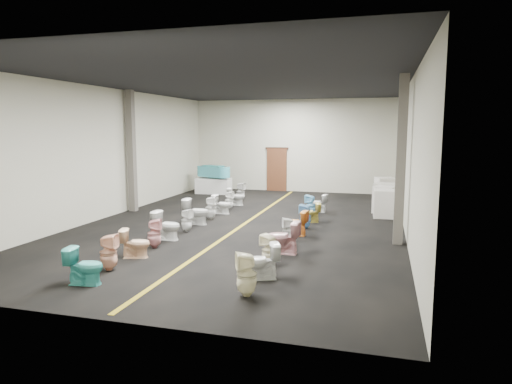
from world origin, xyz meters
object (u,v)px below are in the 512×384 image
at_px(toilet_left_4, 167,225).
at_px(toilet_left_9, 229,200).
at_px(toilet_right_2, 269,250).
at_px(toilet_right_6, 305,216).
at_px(appliance_crate_b, 385,199).
at_px(toilet_left_0, 85,266).
at_px(toilet_left_7, 210,208).
at_px(toilet_left_2, 135,243).
at_px(appliance_crate_d, 385,189).
at_px(toilet_left_5, 186,220).
at_px(toilet_left_1, 109,252).
at_px(toilet_right_0, 247,274).
at_px(toilet_left_10, 236,197).
at_px(appliance_crate_a, 385,204).
at_px(toilet_right_4, 289,231).
at_px(toilet_left_3, 154,233).
at_px(toilet_right_7, 310,213).
at_px(toilet_right_3, 283,237).
at_px(toilet_right_8, 310,206).
at_px(bathtub, 213,171).
at_px(toilet_left_8, 222,204).
at_px(toilet_right_1, 261,261).
at_px(toilet_left_11, 240,192).
at_px(display_table, 214,186).
at_px(toilet_right_5, 295,223).
at_px(toilet_left_6, 196,212).
at_px(appliance_crate_c, 385,195).

bearing_deg(toilet_left_4, toilet_left_9, 0.14).
xyz_separation_m(toilet_right_2, toilet_right_6, (0.15, 4.08, 0.02)).
bearing_deg(appliance_crate_b, toilet_left_0, -120.63).
bearing_deg(toilet_left_7, toilet_left_2, 168.22).
distance_m(appliance_crate_b, appliance_crate_d, 2.83).
relative_size(toilet_left_5, toilet_right_6, 0.91).
height_order(toilet_left_1, toilet_left_9, toilet_left_1).
height_order(toilet_left_7, toilet_right_0, toilet_right_0).
xyz_separation_m(toilet_left_5, toilet_left_10, (-0.06, 4.97, 0.01)).
xyz_separation_m(appliance_crate_a, toilet_left_0, (-5.76, -8.83, -0.10)).
bearing_deg(toilet_left_1, toilet_right_4, -55.92).
height_order(toilet_left_3, toilet_right_0, toilet_right_0).
bearing_deg(toilet_left_0, toilet_right_7, -34.50).
distance_m(toilet_left_1, toilet_right_3, 4.14).
height_order(toilet_left_2, toilet_left_3, toilet_left_3).
xyz_separation_m(toilet_left_0, toilet_right_8, (3.23, 8.29, 0.01)).
xyz_separation_m(bathtub, toilet_right_0, (5.45, -12.56, -0.65)).
relative_size(toilet_left_9, toilet_left_10, 1.00).
height_order(toilet_left_0, toilet_right_7, toilet_left_0).
relative_size(bathtub, toilet_left_9, 2.50).
xyz_separation_m(toilet_left_3, toilet_left_9, (0.02, 5.90, -0.03)).
relative_size(toilet_right_2, toilet_right_8, 0.94).
distance_m(toilet_left_8, toilet_left_9, 0.86).
bearing_deg(toilet_left_0, bathtub, 0.14).
height_order(toilet_left_5, toilet_right_3, toilet_right_3).
distance_m(appliance_crate_b, toilet_left_5, 7.53).
relative_size(toilet_left_10, toilet_right_4, 1.00).
height_order(toilet_left_0, toilet_right_3, toilet_right_3).
xyz_separation_m(toilet_left_7, toilet_right_1, (3.29, -5.57, -0.02)).
xyz_separation_m(toilet_left_11, toilet_right_6, (3.56, -4.53, -0.02)).
distance_m(toilet_right_1, toilet_right_8, 7.04).
relative_size(toilet_left_1, toilet_right_4, 1.15).
distance_m(display_table, toilet_left_8, 5.33).
height_order(toilet_left_4, toilet_right_5, toilet_left_4).
bearing_deg(display_table, toilet_left_1, -80.01).
xyz_separation_m(toilet_left_6, toilet_right_2, (3.38, -3.75, -0.06)).
distance_m(toilet_left_7, toilet_right_7, 3.40).
bearing_deg(toilet_right_4, toilet_right_5, 159.70).
distance_m(appliance_crate_b, toilet_left_7, 6.43).
height_order(toilet_left_7, toilet_left_10, toilet_left_7).
bearing_deg(bathtub, toilet_left_2, -58.88).
bearing_deg(appliance_crate_d, toilet_right_8, -120.68).
distance_m(toilet_left_3, toilet_right_0, 4.25).
bearing_deg(toilet_left_3, toilet_left_2, 162.55).
bearing_deg(toilet_left_5, bathtub, 29.34).
bearing_deg(toilet_left_2, toilet_left_10, -15.84).
distance_m(appliance_crate_c, toilet_left_1, 11.89).
height_order(toilet_left_4, toilet_right_3, toilet_right_3).
relative_size(toilet_left_8, toilet_right_3, 0.85).
relative_size(appliance_crate_b, toilet_right_7, 1.50).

